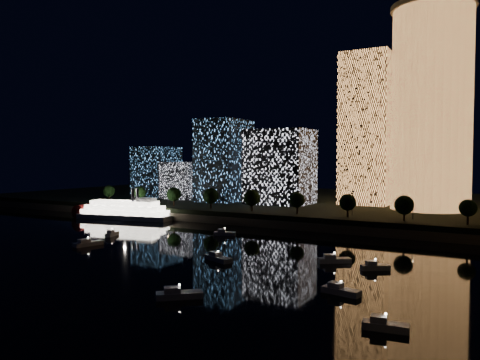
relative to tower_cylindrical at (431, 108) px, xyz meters
The scene contains 10 objects.
ground 142.89m from the tower_cylindrical, 104.14° to the right, with size 520.00×520.00×0.00m, color black.
far_bank 63.34m from the tower_cylindrical, 138.15° to the left, with size 420.00×160.00×5.00m, color black.
seawall 74.78m from the tower_cylindrical, 124.11° to the right, with size 420.00×6.00×3.00m, color #6B5E4C.
tower_cylindrical is the anchor object (origin of this frame).
tower_rectangular 32.71m from the tower_cylindrical, 159.09° to the left, with size 22.27×22.27×70.86m, color #F69C4F.
midrise_blocks 101.23m from the tower_cylindrical, behind, with size 103.94×30.10×41.26m.
riverboat 140.50m from the tower_cylindrical, 153.65° to the right, with size 47.31×17.73×13.98m.
motorboats 133.13m from the tower_cylindrical, 109.32° to the right, with size 108.72×87.55×2.78m.
esplanade_trees 84.21m from the tower_cylindrical, 145.67° to the right, with size 165.76×6.77×8.88m.
street_lamps 85.57m from the tower_cylindrical, 151.35° to the right, with size 132.70×0.70×5.65m.
Camera 1 is at (59.49, -81.19, 26.75)m, focal length 35.00 mm.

